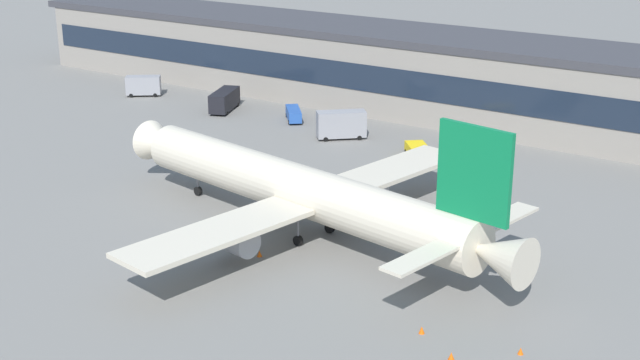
{
  "coord_description": "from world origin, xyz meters",
  "views": [
    {
      "loc": [
        57.96,
        -74.33,
        36.35
      ],
      "look_at": [
        6.23,
        0.43,
        5.0
      ],
      "focal_mm": 48.96,
      "sensor_mm": 36.0,
      "label": 1
    }
  ],
  "objects_px": {
    "airliner": "(305,192)",
    "catering_truck": "(340,124)",
    "fuel_truck": "(225,99)",
    "traffic_cone_0": "(259,254)",
    "traffic_cone_3": "(451,356)",
    "stair_truck": "(144,85)",
    "traffic_cone_2": "(521,351)",
    "traffic_cone_1": "(422,330)",
    "pushback_tractor": "(418,150)",
    "belt_loader": "(294,113)"
  },
  "relations": [
    {
      "from": "stair_truck",
      "to": "catering_truck",
      "type": "height_order",
      "value": "catering_truck"
    },
    {
      "from": "airliner",
      "to": "stair_truck",
      "type": "xyz_separation_m",
      "value": [
        -60.95,
        36.11,
        -3.08
      ]
    },
    {
      "from": "traffic_cone_2",
      "to": "belt_loader",
      "type": "bearing_deg",
      "value": 140.44
    },
    {
      "from": "fuel_truck",
      "to": "belt_loader",
      "type": "xyz_separation_m",
      "value": [
        13.2,
        1.29,
        -0.73
      ]
    },
    {
      "from": "catering_truck",
      "to": "belt_loader",
      "type": "xyz_separation_m",
      "value": [
        -11.82,
        4.4,
        -1.14
      ]
    },
    {
      "from": "traffic_cone_0",
      "to": "traffic_cone_2",
      "type": "relative_size",
      "value": 1.12
    },
    {
      "from": "traffic_cone_0",
      "to": "belt_loader",
      "type": "bearing_deg",
      "value": 122.58
    },
    {
      "from": "stair_truck",
      "to": "catering_truck",
      "type": "xyz_separation_m",
      "value": [
        43.54,
        -2.83,
        0.31
      ]
    },
    {
      "from": "airliner",
      "to": "fuel_truck",
      "type": "xyz_separation_m",
      "value": [
        -42.43,
        36.39,
        -3.17
      ]
    },
    {
      "from": "airliner",
      "to": "fuel_truck",
      "type": "relative_size",
      "value": 6.2
    },
    {
      "from": "stair_truck",
      "to": "belt_loader",
      "type": "height_order",
      "value": "stair_truck"
    },
    {
      "from": "pushback_tractor",
      "to": "traffic_cone_3",
      "type": "height_order",
      "value": "pushback_tractor"
    },
    {
      "from": "airliner",
      "to": "stair_truck",
      "type": "distance_m",
      "value": 70.91
    },
    {
      "from": "airliner",
      "to": "traffic_cone_2",
      "type": "bearing_deg",
      "value": -19.65
    },
    {
      "from": "traffic_cone_0",
      "to": "traffic_cone_2",
      "type": "height_order",
      "value": "traffic_cone_0"
    },
    {
      "from": "catering_truck",
      "to": "airliner",
      "type": "bearing_deg",
      "value": -62.39
    },
    {
      "from": "traffic_cone_2",
      "to": "airliner",
      "type": "bearing_deg",
      "value": 160.35
    },
    {
      "from": "stair_truck",
      "to": "traffic_cone_3",
      "type": "relative_size",
      "value": 8.8
    },
    {
      "from": "stair_truck",
      "to": "traffic_cone_0",
      "type": "height_order",
      "value": "stair_truck"
    },
    {
      "from": "pushback_tractor",
      "to": "traffic_cone_2",
      "type": "relative_size",
      "value": 8.88
    },
    {
      "from": "airliner",
      "to": "catering_truck",
      "type": "xyz_separation_m",
      "value": [
        -17.41,
        33.28,
        -2.76
      ]
    },
    {
      "from": "airliner",
      "to": "traffic_cone_1",
      "type": "bearing_deg",
      "value": -29.81
    },
    {
      "from": "traffic_cone_0",
      "to": "traffic_cone_1",
      "type": "bearing_deg",
      "value": -12.42
    },
    {
      "from": "traffic_cone_0",
      "to": "traffic_cone_3",
      "type": "distance_m",
      "value": 26.24
    },
    {
      "from": "pushback_tractor",
      "to": "catering_truck",
      "type": "distance_m",
      "value": 13.99
    },
    {
      "from": "airliner",
      "to": "traffic_cone_3",
      "type": "relative_size",
      "value": 77.88
    },
    {
      "from": "airliner",
      "to": "belt_loader",
      "type": "height_order",
      "value": "airliner"
    },
    {
      "from": "traffic_cone_0",
      "to": "traffic_cone_1",
      "type": "xyz_separation_m",
      "value": [
        21.21,
        -4.67,
        -0.01
      ]
    },
    {
      "from": "catering_truck",
      "to": "belt_loader",
      "type": "height_order",
      "value": "catering_truck"
    },
    {
      "from": "catering_truck",
      "to": "stair_truck",
      "type": "bearing_deg",
      "value": 176.28
    },
    {
      "from": "airliner",
      "to": "stair_truck",
      "type": "height_order",
      "value": "airliner"
    },
    {
      "from": "belt_loader",
      "to": "stair_truck",
      "type": "bearing_deg",
      "value": -177.17
    },
    {
      "from": "fuel_truck",
      "to": "traffic_cone_3",
      "type": "height_order",
      "value": "fuel_truck"
    },
    {
      "from": "stair_truck",
      "to": "catering_truck",
      "type": "relative_size",
      "value": 0.88
    },
    {
      "from": "traffic_cone_2",
      "to": "fuel_truck",
      "type": "bearing_deg",
      "value": 146.78
    },
    {
      "from": "pushback_tractor",
      "to": "belt_loader",
      "type": "distance_m",
      "value": 26.35
    },
    {
      "from": "traffic_cone_2",
      "to": "traffic_cone_3",
      "type": "distance_m",
      "value": 5.82
    },
    {
      "from": "airliner",
      "to": "catering_truck",
      "type": "bearing_deg",
      "value": 117.61
    },
    {
      "from": "traffic_cone_2",
      "to": "traffic_cone_3",
      "type": "relative_size",
      "value": 0.85
    },
    {
      "from": "catering_truck",
      "to": "traffic_cone_2",
      "type": "height_order",
      "value": "catering_truck"
    },
    {
      "from": "belt_loader",
      "to": "traffic_cone_0",
      "type": "xyz_separation_m",
      "value": [
        28.65,
        -44.83,
        -0.82
      ]
    },
    {
      "from": "catering_truck",
      "to": "traffic_cone_3",
      "type": "distance_m",
      "value": 63.56
    },
    {
      "from": "catering_truck",
      "to": "traffic_cone_0",
      "type": "relative_size",
      "value": 10.53
    },
    {
      "from": "catering_truck",
      "to": "traffic_cone_1",
      "type": "height_order",
      "value": "catering_truck"
    },
    {
      "from": "airliner",
      "to": "traffic_cone_1",
      "type": "height_order",
      "value": "airliner"
    },
    {
      "from": "pushback_tractor",
      "to": "traffic_cone_1",
      "type": "bearing_deg",
      "value": -60.94
    },
    {
      "from": "stair_truck",
      "to": "traffic_cone_0",
      "type": "distance_m",
      "value": 74.28
    },
    {
      "from": "pushback_tractor",
      "to": "belt_loader",
      "type": "xyz_separation_m",
      "value": [
        -25.67,
        5.96,
        0.1
      ]
    },
    {
      "from": "pushback_tractor",
      "to": "fuel_truck",
      "type": "bearing_deg",
      "value": 173.16
    },
    {
      "from": "fuel_truck",
      "to": "traffic_cone_0",
      "type": "relative_size",
      "value": 13.27
    }
  ]
}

